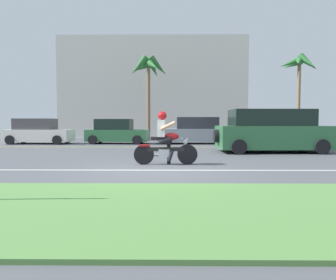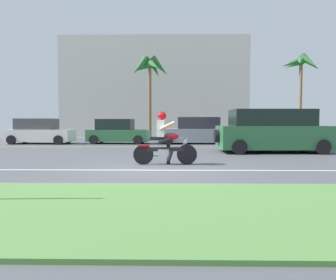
{
  "view_description": "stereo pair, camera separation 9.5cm",
  "coord_description": "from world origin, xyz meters",
  "px_view_note": "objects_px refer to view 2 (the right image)",
  "views": [
    {
      "loc": [
        0.5,
        -8.98,
        1.36
      ],
      "look_at": [
        0.37,
        3.41,
        0.66
      ],
      "focal_mm": 34.64,
      "sensor_mm": 36.0,
      "label": 1
    },
    {
      "loc": [
        0.59,
        -8.98,
        1.36
      ],
      "look_at": [
        0.37,
        3.41,
        0.66
      ],
      "focal_mm": 34.64,
      "sensor_mm": 36.0,
      "label": 2
    }
  ],
  "objects_px": {
    "suv_nearby": "(272,131)",
    "parked_car_2": "(195,131)",
    "parked_car_0": "(40,132)",
    "parked_car_1": "(118,132)",
    "palm_tree_1": "(301,67)",
    "palm_tree_0": "(150,70)",
    "motorcyclist": "(165,142)",
    "parked_car_3": "(275,133)"
  },
  "relations": [
    {
      "from": "parked_car_1",
      "to": "parked_car_2",
      "type": "height_order",
      "value": "parked_car_2"
    },
    {
      "from": "motorcyclist",
      "to": "parked_car_3",
      "type": "distance_m",
      "value": 12.71
    },
    {
      "from": "motorcyclist",
      "to": "parked_car_0",
      "type": "bearing_deg",
      "value": 129.7
    },
    {
      "from": "suv_nearby",
      "to": "parked_car_2",
      "type": "height_order",
      "value": "suv_nearby"
    },
    {
      "from": "palm_tree_1",
      "to": "parked_car_2",
      "type": "bearing_deg",
      "value": -155.4
    },
    {
      "from": "parked_car_0",
      "to": "parked_car_3",
      "type": "relative_size",
      "value": 0.95
    },
    {
      "from": "motorcyclist",
      "to": "parked_car_0",
      "type": "xyz_separation_m",
      "value": [
        -8.08,
        9.73,
        0.01
      ]
    },
    {
      "from": "parked_car_1",
      "to": "parked_car_2",
      "type": "relative_size",
      "value": 0.87
    },
    {
      "from": "motorcyclist",
      "to": "palm_tree_0",
      "type": "xyz_separation_m",
      "value": [
        -1.45,
        13.4,
        4.39
      ]
    },
    {
      "from": "suv_nearby",
      "to": "parked_car_0",
      "type": "height_order",
      "value": "suv_nearby"
    },
    {
      "from": "parked_car_1",
      "to": "palm_tree_0",
      "type": "distance_m",
      "value": 5.88
    },
    {
      "from": "motorcyclist",
      "to": "parked_car_1",
      "type": "relative_size",
      "value": 0.52
    },
    {
      "from": "motorcyclist",
      "to": "suv_nearby",
      "type": "height_order",
      "value": "suv_nearby"
    },
    {
      "from": "motorcyclist",
      "to": "palm_tree_0",
      "type": "height_order",
      "value": "palm_tree_0"
    },
    {
      "from": "suv_nearby",
      "to": "palm_tree_1",
      "type": "xyz_separation_m",
      "value": [
        4.82,
        9.37,
        4.41
      ]
    },
    {
      "from": "parked_car_1",
      "to": "palm_tree_0",
      "type": "relative_size",
      "value": 0.63
    },
    {
      "from": "parked_car_0",
      "to": "parked_car_3",
      "type": "xyz_separation_m",
      "value": [
        14.89,
        0.99,
        -0.06
      ]
    },
    {
      "from": "palm_tree_1",
      "to": "palm_tree_0",
      "type": "bearing_deg",
      "value": -178.97
    },
    {
      "from": "parked_car_0",
      "to": "parked_car_2",
      "type": "xyz_separation_m",
      "value": [
        9.69,
        0.26,
        0.04
      ]
    },
    {
      "from": "parked_car_0",
      "to": "parked_car_3",
      "type": "distance_m",
      "value": 14.93
    },
    {
      "from": "parked_car_3",
      "to": "palm_tree_0",
      "type": "bearing_deg",
      "value": 162.05
    },
    {
      "from": "suv_nearby",
      "to": "parked_car_2",
      "type": "bearing_deg",
      "value": 117.97
    },
    {
      "from": "parked_car_0",
      "to": "palm_tree_0",
      "type": "xyz_separation_m",
      "value": [
        6.63,
        3.67,
        4.38
      ]
    },
    {
      "from": "parked_car_1",
      "to": "parked_car_0",
      "type": "bearing_deg",
      "value": -177.83
    },
    {
      "from": "palm_tree_0",
      "to": "palm_tree_1",
      "type": "relative_size",
      "value": 0.98
    },
    {
      "from": "parked_car_2",
      "to": "palm_tree_1",
      "type": "distance_m",
      "value": 9.8
    },
    {
      "from": "motorcyclist",
      "to": "parked_car_2",
      "type": "xyz_separation_m",
      "value": [
        1.61,
        9.99,
        0.05
      ]
    },
    {
      "from": "parked_car_1",
      "to": "parked_car_2",
      "type": "xyz_separation_m",
      "value": [
        4.84,
        0.08,
        0.05
      ]
    },
    {
      "from": "suv_nearby",
      "to": "parked_car_0",
      "type": "relative_size",
      "value": 1.26
    },
    {
      "from": "palm_tree_1",
      "to": "parked_car_3",
      "type": "bearing_deg",
      "value": -132.99
    },
    {
      "from": "suv_nearby",
      "to": "palm_tree_1",
      "type": "relative_size",
      "value": 0.8
    },
    {
      "from": "palm_tree_0",
      "to": "palm_tree_1",
      "type": "height_order",
      "value": "palm_tree_1"
    },
    {
      "from": "parked_car_1",
      "to": "palm_tree_1",
      "type": "xyz_separation_m",
      "value": [
        12.72,
        3.68,
        4.63
      ]
    },
    {
      "from": "motorcyclist",
      "to": "palm_tree_0",
      "type": "relative_size",
      "value": 0.33
    },
    {
      "from": "parked_car_0",
      "to": "parked_car_1",
      "type": "xyz_separation_m",
      "value": [
        4.86,
        0.18,
        -0.01
      ]
    },
    {
      "from": "motorcyclist",
      "to": "parked_car_3",
      "type": "bearing_deg",
      "value": 57.56
    },
    {
      "from": "parked_car_3",
      "to": "parked_car_1",
      "type": "bearing_deg",
      "value": -175.39
    },
    {
      "from": "palm_tree_0",
      "to": "motorcyclist",
      "type": "bearing_deg",
      "value": -83.83
    },
    {
      "from": "suv_nearby",
      "to": "parked_car_2",
      "type": "xyz_separation_m",
      "value": [
        -3.06,
        5.76,
        -0.16
      ]
    },
    {
      "from": "palm_tree_0",
      "to": "parked_car_0",
      "type": "bearing_deg",
      "value": -151.01
    },
    {
      "from": "motorcyclist",
      "to": "palm_tree_0",
      "type": "distance_m",
      "value": 14.18
    },
    {
      "from": "parked_car_2",
      "to": "parked_car_3",
      "type": "height_order",
      "value": "parked_car_2"
    }
  ]
}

